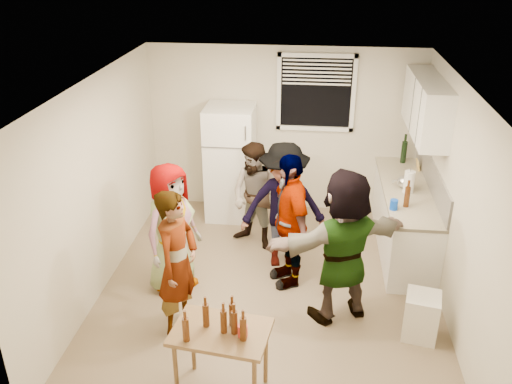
# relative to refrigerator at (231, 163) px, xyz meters

# --- Properties ---
(room) EXTENTS (4.00, 4.50, 2.50)m
(room) POSITION_rel_refrigerator_xyz_m (0.75, -1.88, -0.85)
(room) COLOR beige
(room) RESTS_ON ground
(window) EXTENTS (1.12, 0.10, 1.06)m
(window) POSITION_rel_refrigerator_xyz_m (1.20, 0.33, 1.00)
(window) COLOR white
(window) RESTS_ON room
(refrigerator) EXTENTS (0.70, 0.70, 1.70)m
(refrigerator) POSITION_rel_refrigerator_xyz_m (0.00, 0.00, 0.00)
(refrigerator) COLOR white
(refrigerator) RESTS_ON ground
(counter_lower) EXTENTS (0.60, 2.20, 0.86)m
(counter_lower) POSITION_rel_refrigerator_xyz_m (2.45, -0.73, -0.42)
(counter_lower) COLOR white
(counter_lower) RESTS_ON ground
(countertop) EXTENTS (0.64, 2.22, 0.04)m
(countertop) POSITION_rel_refrigerator_xyz_m (2.45, -0.73, 0.03)
(countertop) COLOR #BCB195
(countertop) RESTS_ON counter_lower
(backsplash) EXTENTS (0.03, 2.20, 0.36)m
(backsplash) POSITION_rel_refrigerator_xyz_m (2.74, -0.73, 0.23)
(backsplash) COLOR #A5A098
(backsplash) RESTS_ON countertop
(upper_cabinets) EXTENTS (0.34, 1.60, 0.70)m
(upper_cabinets) POSITION_rel_refrigerator_xyz_m (2.58, -0.53, 1.10)
(upper_cabinets) COLOR white
(upper_cabinets) RESTS_ON room
(kettle) EXTENTS (0.25, 0.21, 0.20)m
(kettle) POSITION_rel_refrigerator_xyz_m (2.40, -0.72, 0.05)
(kettle) COLOR silver
(kettle) RESTS_ON countertop
(paper_towel) EXTENTS (0.13, 0.13, 0.29)m
(paper_towel) POSITION_rel_refrigerator_xyz_m (2.43, -0.86, 0.05)
(paper_towel) COLOR white
(paper_towel) RESTS_ON countertop
(wine_bottle) EXTENTS (0.08, 0.08, 0.32)m
(wine_bottle) POSITION_rel_refrigerator_xyz_m (2.50, 0.17, 0.05)
(wine_bottle) COLOR black
(wine_bottle) RESTS_ON countertop
(beer_bottle_counter) EXTENTS (0.07, 0.07, 0.26)m
(beer_bottle_counter) POSITION_rel_refrigerator_xyz_m (2.35, -1.27, 0.05)
(beer_bottle_counter) COLOR #47230C
(beer_bottle_counter) RESTS_ON countertop
(blue_cup) EXTENTS (0.10, 0.10, 0.13)m
(blue_cup) POSITION_rel_refrigerator_xyz_m (2.19, -1.37, 0.05)
(blue_cup) COLOR blue
(blue_cup) RESTS_ON countertop
(picture_frame) EXTENTS (0.02, 0.17, 0.14)m
(picture_frame) POSITION_rel_refrigerator_xyz_m (2.67, -0.06, 0.12)
(picture_frame) COLOR #F4C65E
(picture_frame) RESTS_ON countertop
(trash_bin) EXTENTS (0.41, 0.41, 0.51)m
(trash_bin) POSITION_rel_refrigerator_xyz_m (2.41, -2.55, -0.60)
(trash_bin) COLOR silver
(trash_bin) RESTS_ON ground
(beer_bottle_table) EXTENTS (0.06, 0.06, 0.23)m
(beer_bottle_table) POSITION_rel_refrigerator_xyz_m (0.59, -3.58, -0.13)
(beer_bottle_table) COLOR #47230C
(beer_bottle_table) RESTS_ON serving_table
(red_cup) EXTENTS (0.09, 0.09, 0.12)m
(red_cup) POSITION_rel_refrigerator_xyz_m (0.66, -3.62, -0.13)
(red_cup) COLOR red
(red_cup) RESTS_ON serving_table
(guest_grey) EXTENTS (1.78, 1.46, 0.51)m
(guest_grey) POSITION_rel_refrigerator_xyz_m (-0.40, -1.95, -0.85)
(guest_grey) COLOR #9A9A9A
(guest_grey) RESTS_ON ground
(guest_stripe) EXTENTS (1.73, 1.01, 0.39)m
(guest_stripe) POSITION_rel_refrigerator_xyz_m (-0.14, -2.69, -0.85)
(guest_stripe) COLOR #141933
(guest_stripe) RESTS_ON ground
(guest_back_left) EXTENTS (1.35, 1.64, 0.56)m
(guest_back_left) POSITION_rel_refrigerator_xyz_m (0.47, -0.86, -0.85)
(guest_back_left) COLOR brown
(guest_back_left) RESTS_ON ground
(guest_back_right) EXTENTS (1.33, 1.81, 0.62)m
(guest_back_right) POSITION_rel_refrigerator_xyz_m (0.86, -1.28, -0.85)
(guest_back_right) COLOR #3F3F44
(guest_back_right) RESTS_ON ground
(guest_black) EXTENTS (1.93, 1.54, 0.41)m
(guest_black) POSITION_rel_refrigerator_xyz_m (0.96, -1.68, -0.85)
(guest_black) COLOR black
(guest_black) RESTS_ON ground
(guest_orange) EXTENTS (2.25, 2.30, 0.52)m
(guest_orange) POSITION_rel_refrigerator_xyz_m (1.57, -2.28, -0.85)
(guest_orange) COLOR tan
(guest_orange) RESTS_ON ground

